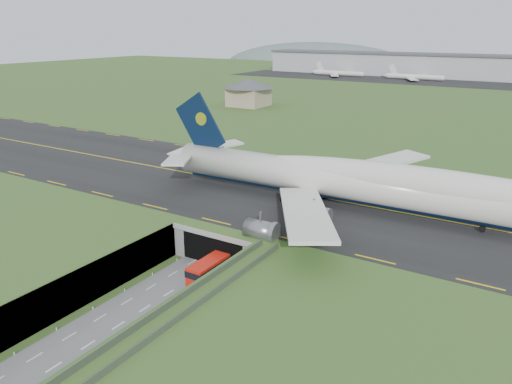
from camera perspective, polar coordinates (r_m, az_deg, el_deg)
The scene contains 10 objects.
ground at distance 78.62m, azimuth -8.49°, elevation -10.56°, with size 900.00×900.00×0.00m, color #3A6327.
airfield_deck at distance 77.23m, azimuth -8.59°, elevation -8.61°, with size 800.00×800.00×6.00m, color gray.
trench_road at distance 73.83m, azimuth -12.31°, elevation -12.77°, with size 12.00×75.00×0.20m, color slate.
taxiway at distance 101.38m, azimuth 3.35°, elevation 0.10°, with size 800.00×44.00×0.18m, color black.
tunnel_portal at distance 89.20m, azimuth -1.69°, elevation -4.36°, with size 17.00×22.30×6.00m.
guideway at distance 57.53m, azimuth -12.65°, elevation -16.42°, with size 3.00×53.00×7.05m.
jumbo_jet at distance 90.86m, azimuth 12.37°, elevation 0.97°, with size 91.73×59.55×19.70m.
shuttle_tram at distance 78.91m, azimuth -5.46°, elevation -8.87°, with size 3.11×7.91×3.21m.
service_building at distance 213.84m, azimuth -0.85°, elevation 11.60°, with size 21.49×21.49×11.54m.
cargo_terminal at distance 355.09m, azimuth 24.89°, elevation 12.80°, with size 320.00×67.00×15.60m.
Camera 1 is at (45.47, -51.94, 37.63)m, focal length 35.00 mm.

